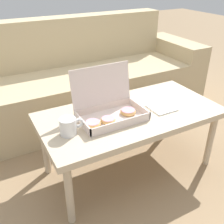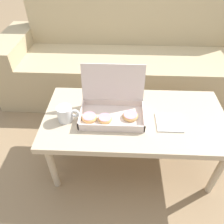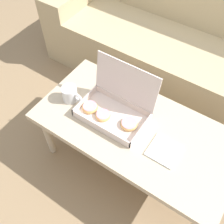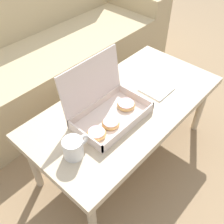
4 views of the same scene
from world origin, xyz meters
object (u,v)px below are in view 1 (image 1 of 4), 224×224
at_px(couch, 78,83).
at_px(pastry_box, 109,109).
at_px(coffee_mug, 69,126).
at_px(coffee_table, 130,118).

height_order(couch, pastry_box, couch).
bearing_deg(coffee_mug, couch, 66.18).
distance_m(couch, coffee_mug, 1.08).
distance_m(couch, coffee_table, 0.93).
distance_m(pastry_box, coffee_mug, 0.28).
relative_size(couch, pastry_box, 6.22).
relative_size(couch, coffee_mug, 17.82).
bearing_deg(couch, coffee_mug, -113.82).
xyz_separation_m(couch, coffee_mug, (-0.43, -0.97, 0.19)).
distance_m(coffee_table, pastry_box, 0.18).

